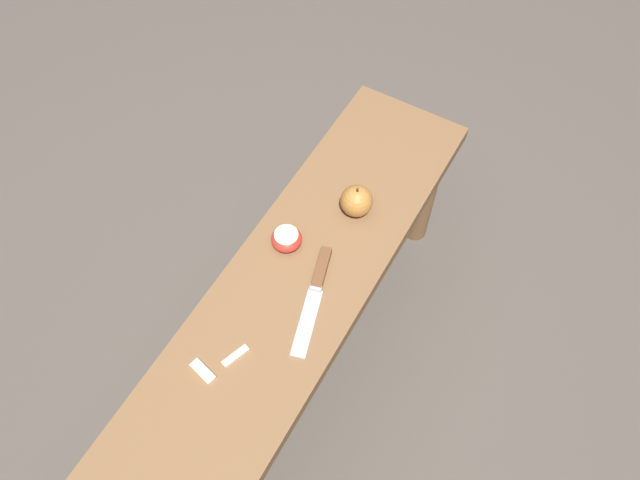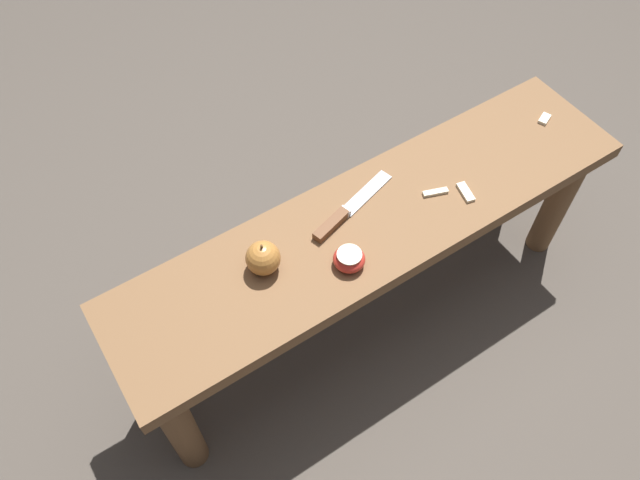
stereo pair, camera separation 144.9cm
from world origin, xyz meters
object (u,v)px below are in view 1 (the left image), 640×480
(knife, at_px, (317,284))
(apple_cut, at_px, (287,239))
(apple_whole, at_px, (357,201))
(wooden_bench, at_px, (286,318))

(knife, relative_size, apple_cut, 3.67)
(knife, height_order, apple_whole, apple_whole)
(apple_whole, distance_m, apple_cut, 0.18)
(knife, bearing_deg, apple_cut, -133.84)
(wooden_bench, relative_size, apple_cut, 18.64)
(apple_whole, bearing_deg, apple_cut, -30.15)
(wooden_bench, height_order, knife, knife)
(apple_cut, bearing_deg, apple_whole, 149.85)
(wooden_bench, xyz_separation_m, apple_cut, (-0.12, -0.07, 0.12))
(knife, bearing_deg, wooden_bench, -51.16)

